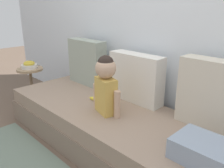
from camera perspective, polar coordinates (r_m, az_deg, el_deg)
The scene contains 11 objects.
ground_plane at distance 2.33m, azimuth -0.04°, elevation -14.61°, with size 12.00×12.00×0.00m, color brown.
back_wall at distance 2.37m, azimuth 10.09°, elevation 17.86°, with size 5.62×0.10×2.51m, color silver.
couch at distance 2.23m, azimuth -0.04°, elevation -10.69°, with size 2.42×0.85×0.37m.
throw_pillow_left at distance 2.80m, azimuth -6.09°, elevation 5.29°, with size 0.51×0.16×0.52m, color #99A393.
throw_pillow_center at distance 2.29m, azimuth 5.79°, elevation 1.49°, with size 0.57×0.16×0.47m, color silver.
throw_pillow_right at distance 1.92m, azimuth 23.29°, elevation -2.47°, with size 0.52×0.16×0.53m, color beige.
toddler at distance 1.99m, azimuth -1.42°, elevation 0.22°, with size 0.32×0.18×0.52m.
banana at distance 2.33m, azimuth -3.82°, elevation -3.72°, with size 0.17×0.04×0.04m, color yellow.
folded_blanket at distance 1.58m, azimuth 22.12°, elevation -15.08°, with size 0.40×0.28×0.13m, color #8E9EB2.
side_table at distance 3.32m, azimuth -19.13°, elevation 1.72°, with size 0.34×0.34×0.48m.
fruit_bowl at distance 3.28m, azimuth -19.42°, elevation 4.34°, with size 0.21×0.21×0.10m.
Camera 1 is at (1.39, -1.36, 1.29)m, focal length 37.69 mm.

